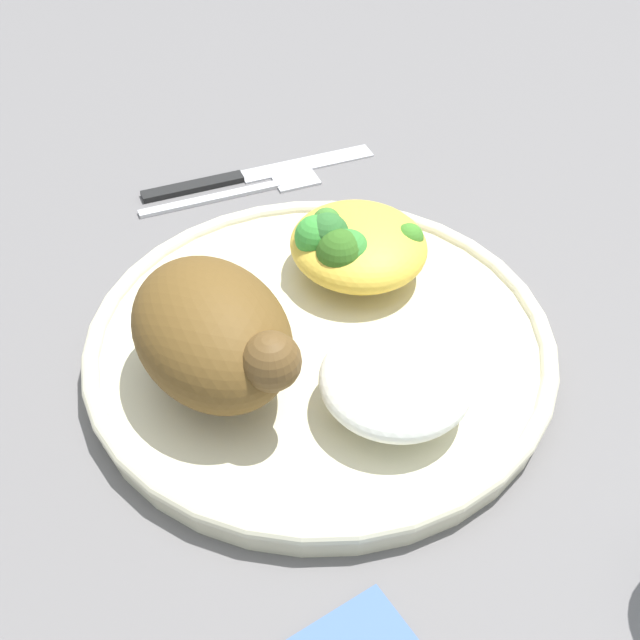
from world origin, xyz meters
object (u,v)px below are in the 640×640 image
object	(u,v)px
plate	(320,344)
mac_cheese_with_broccoli	(353,245)
fork	(242,191)
roasted_chicken	(214,333)
rice_pile	(396,380)
knife	(241,175)

from	to	relation	value
plate	mac_cheese_with_broccoli	bearing A→B (deg)	130.81
fork	roasted_chicken	bearing A→B (deg)	-29.24
rice_pile	fork	world-z (taller)	rice_pile
mac_cheese_with_broccoli	plate	bearing A→B (deg)	-49.19
plate	knife	xyz separation A→B (m)	(-0.20, 0.04, -0.01)
plate	roasted_chicken	bearing A→B (deg)	-88.08
mac_cheese_with_broccoli	fork	bearing A→B (deg)	-175.34
roasted_chicken	fork	world-z (taller)	roasted_chicken
knife	mac_cheese_with_broccoli	bearing A→B (deg)	1.17
mac_cheese_with_broccoli	fork	distance (m)	0.15
mac_cheese_with_broccoli	knife	bearing A→B (deg)	-178.83
roasted_chicken	knife	world-z (taller)	roasted_chicken
rice_pile	roasted_chicken	bearing A→B (deg)	-130.99
roasted_chicken	mac_cheese_with_broccoli	xyz separation A→B (m)	(-0.04, 0.12, -0.01)
rice_pile	knife	world-z (taller)	rice_pile
plate	roasted_chicken	size ratio (longest dim) A/B	2.38
plate	knife	size ratio (longest dim) A/B	1.48
plate	fork	xyz separation A→B (m)	(-0.18, 0.04, -0.01)
plate	mac_cheese_with_broccoli	xyz separation A→B (m)	(-0.04, 0.05, 0.03)
roasted_chicken	mac_cheese_with_broccoli	distance (m)	0.12
plate	rice_pile	distance (m)	0.07
plate	mac_cheese_with_broccoli	size ratio (longest dim) A/B	3.11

